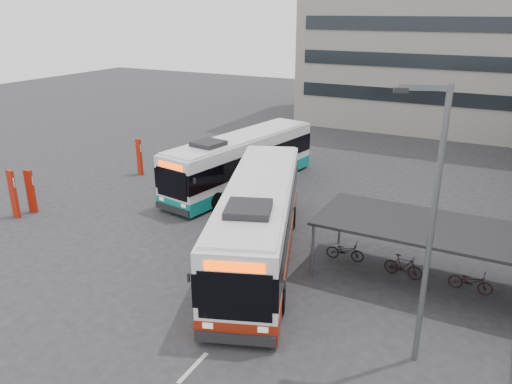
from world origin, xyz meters
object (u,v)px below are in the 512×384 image
at_px(bus_main, 259,222).
at_px(bus_teal, 242,162).
at_px(pedestrian, 249,227).
at_px(lamp_post, 429,216).

bearing_deg(bus_main, bus_teal, 103.06).
xyz_separation_m(pedestrian, lamp_post, (8.89, -5.30, 4.31)).
height_order(bus_main, pedestrian, bus_main).
xyz_separation_m(bus_main, bus_teal, (-5.47, 8.26, -0.14)).
xyz_separation_m(bus_main, lamp_post, (7.62, -3.92, 3.26)).
bearing_deg(bus_teal, pedestrian, -49.00).
relative_size(bus_teal, lamp_post, 1.40).
distance_m(bus_main, bus_teal, 9.91).
bearing_deg(bus_teal, bus_main, -46.96).
distance_m(bus_teal, lamp_post, 18.20).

